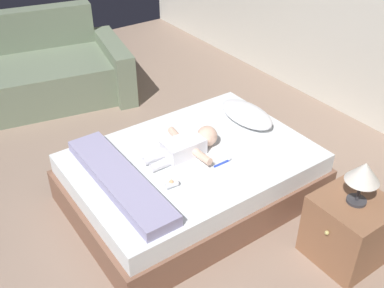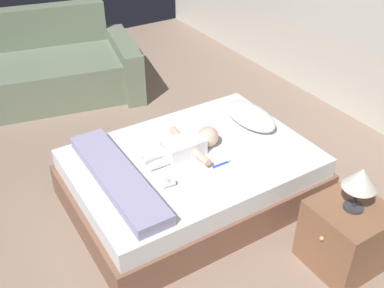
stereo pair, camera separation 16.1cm
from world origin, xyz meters
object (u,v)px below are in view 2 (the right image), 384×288
at_px(lamp, 361,180).
at_px(nightstand, 346,235).
at_px(baby, 189,145).
at_px(baby_bottle, 168,183).
at_px(toothbrush, 222,164).
at_px(couch, 47,70).
at_px(pillow, 250,116).
at_px(bed, 192,177).

bearing_deg(lamp, nightstand, -90.00).
relative_size(baby, baby_bottle, 6.36).
distance_m(toothbrush, baby_bottle, 0.46).
relative_size(couch, nightstand, 4.24).
xyz_separation_m(baby, nightstand, (1.14, 0.52, -0.25)).
bearing_deg(baby, pillow, 98.51).
distance_m(toothbrush, nightstand, 0.98).
xyz_separation_m(couch, baby_bottle, (2.60, 0.08, 0.16)).
xyz_separation_m(bed, baby_bottle, (0.23, -0.33, 0.24)).
bearing_deg(pillow, couch, -154.13).
xyz_separation_m(nightstand, lamp, (0.00, 0.00, 0.47)).
bearing_deg(toothbrush, bed, -150.86).
bearing_deg(toothbrush, pillow, 124.02).
bearing_deg(bed, lamp, 25.18).
bearing_deg(nightstand, lamp, 90.00).
bearing_deg(bed, toothbrush, 29.14).
bearing_deg(pillow, toothbrush, -55.98).
xyz_separation_m(bed, baby, (-0.05, 0.00, 0.28)).
height_order(nightstand, baby_bottle, baby_bottle).
relative_size(lamp, baby_bottle, 3.20).
relative_size(couch, baby_bottle, 21.26).
height_order(baby, couch, couch).
distance_m(couch, baby_bottle, 2.61).
distance_m(bed, baby, 0.28).
xyz_separation_m(baby, baby_bottle, (0.27, -0.34, -0.04)).
xyz_separation_m(pillow, baby_bottle, (0.37, -1.00, -0.03)).
distance_m(lamp, baby_bottle, 1.24).
bearing_deg(baby, baby_bottle, -50.68).
bearing_deg(toothbrush, nightstand, 24.13).
height_order(nightstand, lamp, lamp).
relative_size(bed, lamp, 5.96).
bearing_deg(bed, couch, -170.16).
height_order(bed, baby_bottle, baby_bottle).
height_order(pillow, baby, baby).
relative_size(toothbrush, baby_bottle, 1.60).
height_order(baby, baby_bottle, baby).
bearing_deg(baby, couch, -169.97).
bearing_deg(pillow, lamp, -6.98).
height_order(couch, nightstand, couch).
distance_m(baby, lamp, 1.27).
relative_size(toothbrush, lamp, 0.50).
xyz_separation_m(toothbrush, lamp, (0.88, 0.39, 0.28)).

